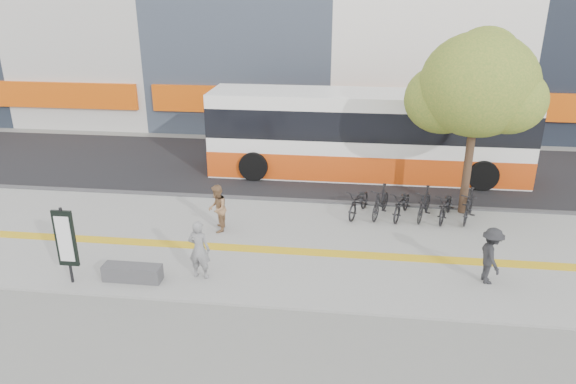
# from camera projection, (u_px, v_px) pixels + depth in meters

# --- Properties ---
(ground) EXTENTS (120.00, 120.00, 0.00)m
(ground) POSITION_uv_depth(u_px,v_px,m) (236.00, 267.00, 15.26)
(ground) COLOR slate
(ground) RESTS_ON ground
(sidewalk) EXTENTS (40.00, 7.00, 0.08)m
(sidewalk) POSITION_uv_depth(u_px,v_px,m) (246.00, 242.00, 16.63)
(sidewalk) COLOR slate
(sidewalk) RESTS_ON ground
(tactile_strip) EXTENTS (40.00, 0.45, 0.01)m
(tactile_strip) POSITION_uv_depth(u_px,v_px,m) (243.00, 248.00, 16.16)
(tactile_strip) COLOR gold
(tactile_strip) RESTS_ON sidewalk
(street) EXTENTS (40.00, 8.00, 0.06)m
(street) POSITION_uv_depth(u_px,v_px,m) (279.00, 167.00, 23.56)
(street) COLOR black
(street) RESTS_ON ground
(curb) EXTENTS (40.00, 0.25, 0.14)m
(curb) POSITION_uv_depth(u_px,v_px,m) (264.00, 200.00, 19.86)
(curb) COLOR #3D3D40
(curb) RESTS_ON ground
(bench) EXTENTS (1.60, 0.45, 0.45)m
(bench) POSITION_uv_depth(u_px,v_px,m) (133.00, 273.00, 14.34)
(bench) COLOR #3D3D40
(bench) RESTS_ON sidewalk
(signboard) EXTENTS (0.55, 0.10, 2.20)m
(signboard) POSITION_uv_depth(u_px,v_px,m) (65.00, 240.00, 13.85)
(signboard) COLOR black
(signboard) RESTS_ON sidewalk
(street_tree) EXTENTS (4.40, 3.80, 6.31)m
(street_tree) POSITION_uv_depth(u_px,v_px,m) (477.00, 87.00, 17.24)
(street_tree) COLOR #3C2A1B
(street_tree) RESTS_ON sidewalk
(bus) EXTENTS (13.10, 3.11, 3.49)m
(bus) POSITION_uv_depth(u_px,v_px,m) (366.00, 137.00, 22.06)
(bus) COLOR white
(bus) RESTS_ON street
(bicycle_row) EXTENTS (4.88, 1.99, 1.09)m
(bicycle_row) POSITION_uv_depth(u_px,v_px,m) (412.00, 204.00, 18.13)
(bicycle_row) COLOR black
(bicycle_row) RESTS_ON sidewalk
(seated_woman) EXTENTS (0.66, 0.48, 1.70)m
(seated_woman) POSITION_uv_depth(u_px,v_px,m) (199.00, 250.00, 14.27)
(seated_woman) COLOR black
(seated_woman) RESTS_ON sidewalk
(pedestrian_tan) EXTENTS (0.70, 0.84, 1.58)m
(pedestrian_tan) POSITION_uv_depth(u_px,v_px,m) (217.00, 209.00, 17.03)
(pedestrian_tan) COLOR #8D6644
(pedestrian_tan) RESTS_ON sidewalk
(pedestrian_dark) EXTENTS (0.71, 1.09, 1.59)m
(pedestrian_dark) POSITION_uv_depth(u_px,v_px,m) (491.00, 256.00, 14.05)
(pedestrian_dark) COLOR black
(pedestrian_dark) RESTS_ON sidewalk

